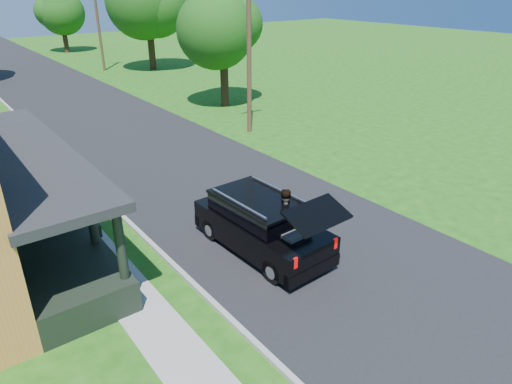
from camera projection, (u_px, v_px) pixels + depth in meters
ground at (328, 256)px, 13.92m from camera, size 140.00×140.00×0.00m
street at (98, 116)px, 28.39m from camera, size 8.00×120.00×0.02m
curb at (28, 127)px, 26.18m from camera, size 0.15×120.00×0.12m
black_suv at (262, 224)px, 13.87m from camera, size 2.10×5.07×2.33m
skateboarder at (284, 215)px, 13.50m from camera, size 0.95×0.84×1.64m
skateboard at (290, 238)px, 13.98m from camera, size 0.37×0.85×0.60m
tree_right_near at (222, 29)px, 28.62m from camera, size 5.35×5.37×7.50m
tree_right_far at (59, 6)px, 51.50m from camera, size 5.27×5.19×7.79m
utility_pole_near at (249, 53)px, 23.65m from camera, size 1.55×0.27×8.20m
utility_pole_far at (98, 19)px, 40.90m from camera, size 1.49×0.26×8.74m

